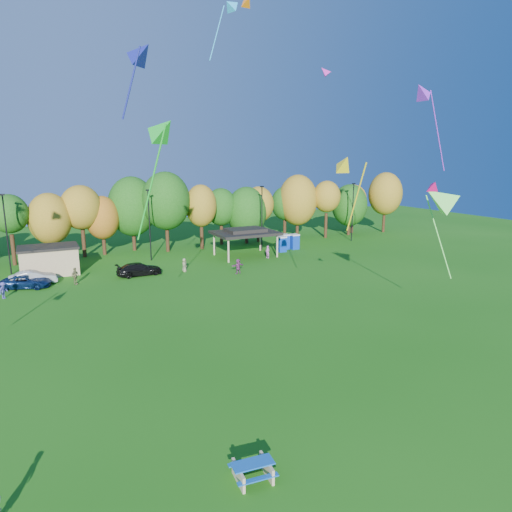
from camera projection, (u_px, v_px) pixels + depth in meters
name	position (u px, v px, depth m)	size (l,w,h in m)	color
ground	(303.00, 422.00, 22.85)	(160.00, 160.00, 0.00)	#19600F
tree_line	(117.00, 211.00, 61.06)	(93.57, 10.55, 11.15)	black
lamp_posts	(149.00, 223.00, 57.75)	(64.50, 0.25, 9.09)	black
utility_building	(49.00, 260.00, 51.51)	(6.30, 4.30, 3.25)	tan
pavilion	(245.00, 232.00, 60.65)	(8.20, 6.20, 3.77)	tan
porta_potties	(287.00, 242.00, 65.16)	(3.75, 2.46, 2.18)	#0D35AB
picnic_table	(253.00, 470.00, 18.75)	(1.85, 1.58, 0.75)	tan
car_b	(33.00, 278.00, 47.33)	(1.60, 4.58, 1.51)	#ADAEB3
car_c	(26.00, 282.00, 46.21)	(2.21, 4.80, 1.33)	#0C2049
car_d	(139.00, 269.00, 51.14)	(2.02, 4.98, 1.44)	black
far_person_0	(3.00, 290.00, 42.74)	(1.03, 0.59, 1.59)	#464292
far_person_1	(184.00, 265.00, 52.82)	(0.77, 0.50, 1.58)	gray
far_person_3	(75.00, 276.00, 47.46)	(1.06, 0.44, 1.80)	olive
far_person_4	(238.00, 266.00, 51.93)	(1.60, 0.51, 1.72)	#883877
far_person_5	(268.00, 252.00, 60.00)	(0.60, 0.39, 1.64)	#C55CBD
kite_0	(422.00, 92.00, 42.72)	(4.98, 1.76, 8.52)	#9A2AE3
kite_1	(163.00, 130.00, 27.39)	(3.48, 4.14, 7.63)	green
kite_5	(141.00, 53.00, 25.80)	(2.63, 2.61, 4.69)	navy
kite_6	(438.00, 199.00, 33.30)	(4.65, 3.74, 7.97)	#6AF656
kite_7	(433.00, 186.00, 26.78)	(1.18, 1.28, 1.04)	#DF0C6A
kite_9	(324.00, 71.00, 43.58)	(1.59, 1.48, 1.26)	#CB21A5
kite_11	(247.00, 1.00, 38.97)	(1.13, 1.39, 1.35)	orange
kite_12	(234.00, 6.00, 46.93)	(3.92, 2.03, 6.54)	#28B6FF
kite_14	(344.00, 164.00, 31.59)	(1.31, 3.28, 5.49)	yellow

